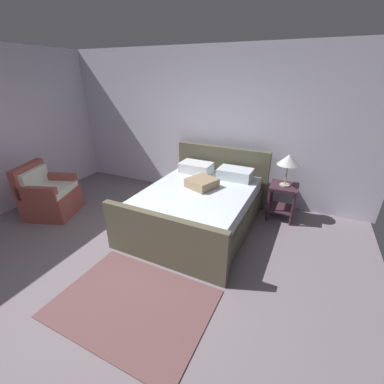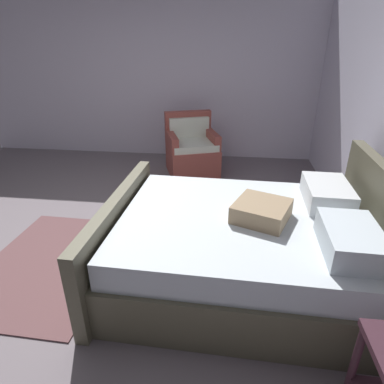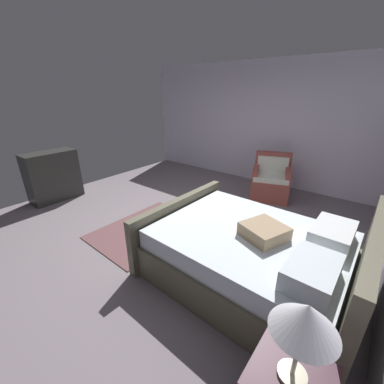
# 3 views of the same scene
# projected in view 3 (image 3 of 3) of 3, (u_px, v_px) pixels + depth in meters

# --- Properties ---
(ground_plane) EXTENTS (5.89, 5.72, 0.02)m
(ground_plane) POSITION_uv_depth(u_px,v_px,m) (168.00, 224.00, 4.06)
(ground_plane) COLOR slate
(wall_side_left) EXTENTS (0.12, 5.84, 2.71)m
(wall_side_left) POSITION_uv_depth(u_px,v_px,m) (253.00, 123.00, 5.72)
(wall_side_left) COLOR silver
(wall_side_left) RESTS_ON ground
(bed) EXTENTS (1.80, 2.25, 1.05)m
(bed) POSITION_uv_depth(u_px,v_px,m) (252.00, 255.00, 2.73)
(bed) COLOR brown
(bed) RESTS_ON ground
(table_lamp_right) EXTENTS (0.34, 0.34, 0.52)m
(table_lamp_right) POSITION_uv_depth(u_px,v_px,m) (306.00, 320.00, 1.17)
(table_lamp_right) COLOR #B7B293
(table_lamp_right) RESTS_ON nightstand_right
(armchair) EXTENTS (0.93, 0.92, 0.90)m
(armchair) POSITION_uv_depth(u_px,v_px,m) (271.00, 181.00, 4.96)
(armchair) COLOR #97473E
(armchair) RESTS_ON ground
(dresser) EXTENTS (0.94, 0.46, 0.98)m
(dresser) POSITION_uv_depth(u_px,v_px,m) (53.00, 176.00, 4.82)
(dresser) COLOR #2B2C29
(dresser) RESTS_ON ground
(area_rug) EXTENTS (1.67, 1.23, 0.01)m
(area_rug) POSITION_uv_depth(u_px,v_px,m) (147.00, 229.00, 3.88)
(area_rug) COLOR brown
(area_rug) RESTS_ON ground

